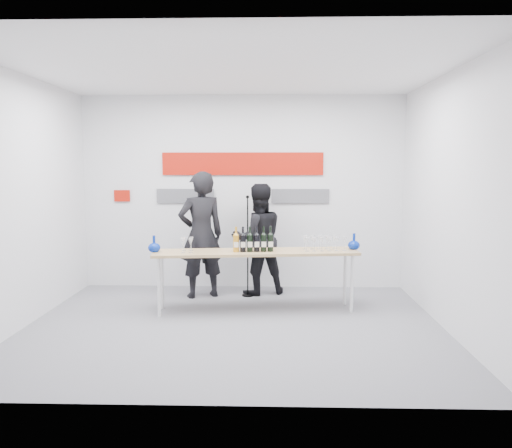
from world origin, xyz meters
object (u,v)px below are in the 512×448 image
Objects in this scene: presenter_left at (201,235)px; mic_stand at (248,266)px; tasting_table at (256,255)px; presenter_right at (258,239)px.

presenter_left reaches higher than mic_stand.
presenter_left is at bearing -161.21° from mic_stand.
presenter_left is 0.82m from mic_stand.
presenter_left reaches higher than tasting_table.
mic_stand is at bearing 94.68° from tasting_table.
tasting_table is at bearing 116.78° from presenter_left.
tasting_table is 1.08m from presenter_left.
presenter_left is 0.86m from presenter_right.
presenter_left is at bearing -3.66° from presenter_right.
presenter_right reaches higher than tasting_table.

